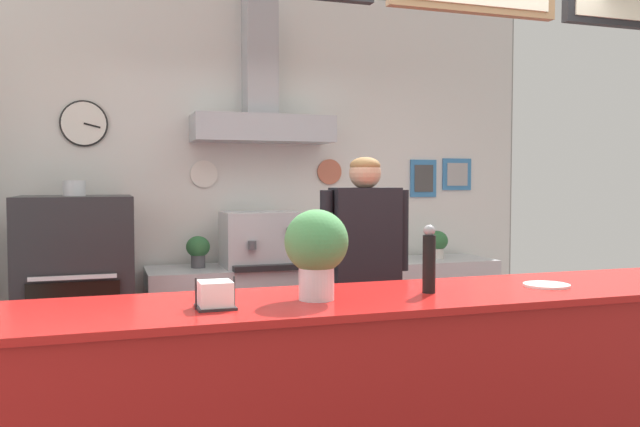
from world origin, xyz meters
name	(u,v)px	position (x,y,z in m)	size (l,w,h in m)	color
back_wall_assembly	(270,167)	(0.00, 2.15, 1.64)	(4.53, 2.40, 3.05)	gray
service_counter	(401,410)	(0.00, -0.22, 0.52)	(3.37, 0.72, 1.04)	#B21916
back_prep_counter	(328,322)	(0.39, 1.91, 0.45)	(2.71, 0.57, 0.90)	#B7BABF
pizza_oven	(76,306)	(-1.41, 1.68, 0.72)	(0.71, 0.75, 1.54)	#232326
shop_worker	(365,284)	(0.26, 0.85, 0.91)	(0.56, 0.24, 1.68)	#232328
espresso_machine	(260,240)	(-0.15, 1.89, 1.10)	(0.54, 0.51, 0.40)	#B7BABF
potted_oregano	(394,245)	(0.93, 1.87, 1.03)	(0.18, 0.18, 0.21)	#4C4C51
potted_sage	(437,243)	(1.32, 1.90, 1.03)	(0.18, 0.18, 0.23)	beige
potted_rosemary	(198,249)	(-0.59, 1.95, 1.04)	(0.17, 0.17, 0.23)	#4C4C51
potted_basil	(336,245)	(0.46, 1.93, 1.04)	(0.19, 0.19, 0.24)	beige
basil_vase	(316,249)	(-0.40, -0.25, 1.25)	(0.26, 0.26, 0.37)	silver
napkin_holder	(215,296)	(-0.83, -0.30, 1.09)	(0.16, 0.15, 0.12)	#262628
pepper_grinder	(429,259)	(0.12, -0.24, 1.19)	(0.06, 0.06, 0.30)	black
condiment_plate	(546,285)	(0.72, -0.26, 1.05)	(0.21, 0.21, 0.01)	white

